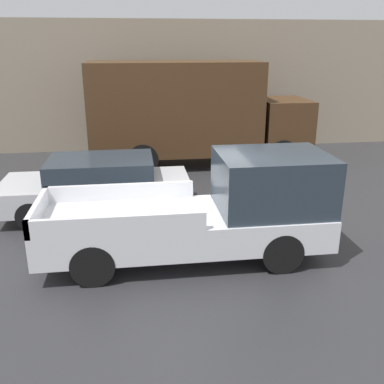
% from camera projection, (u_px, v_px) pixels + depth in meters
% --- Properties ---
extents(ground_plane, '(60.00, 60.00, 0.00)m').
position_uv_depth(ground_plane, '(191.00, 241.00, 9.70)').
color(ground_plane, '#2D2D30').
extents(building_wall, '(28.00, 0.15, 5.14)m').
position_uv_depth(building_wall, '(162.00, 86.00, 17.41)').
color(building_wall, gray).
rests_on(building_wall, ground).
extents(pickup_truck, '(5.78, 1.95, 2.16)m').
position_uv_depth(pickup_truck, '(214.00, 211.00, 8.70)').
color(pickup_truck, silver).
rests_on(pickup_truck, ground).
extents(car, '(4.78, 2.01, 1.48)m').
position_uv_depth(car, '(98.00, 185.00, 11.03)').
color(car, silver).
rests_on(car, ground).
extents(delivery_truck, '(7.83, 2.38, 3.65)m').
position_uv_depth(delivery_truck, '(191.00, 111.00, 15.21)').
color(delivery_truck, '#472D19').
rests_on(delivery_truck, ground).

